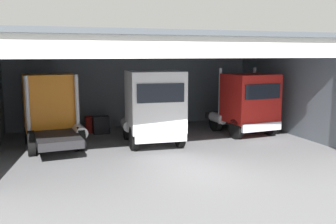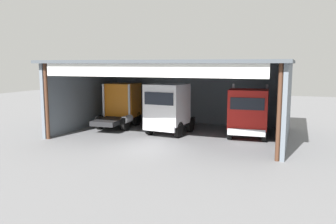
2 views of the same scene
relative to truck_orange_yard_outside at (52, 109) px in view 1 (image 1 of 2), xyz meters
name	(u,v)px [view 1 (image 1 of 2)]	position (x,y,z in m)	size (l,w,h in m)	color
ground_plane	(198,171)	(5.12, -6.22, -1.82)	(80.00, 80.00, 0.00)	slate
workshop_shed	(153,68)	(5.12, -0.22, 1.92)	(16.05, 10.71, 5.33)	slate
truck_orange_yard_outside	(52,109)	(0.00, 0.00, 0.00)	(2.88, 5.27, 3.52)	orange
truck_white_left_bay	(153,106)	(4.73, -1.63, 0.15)	(2.83, 4.76, 3.68)	white
truck_red_center_left_bay	(247,103)	(10.33, -0.97, -0.03)	(2.91, 4.70, 3.69)	red
oil_drum	(90,124)	(2.14, 2.48, -1.36)	(0.58, 0.58, 0.93)	#B21E19
tool_cart	(101,125)	(2.67, 1.88, -1.32)	(0.90, 0.60, 1.00)	black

